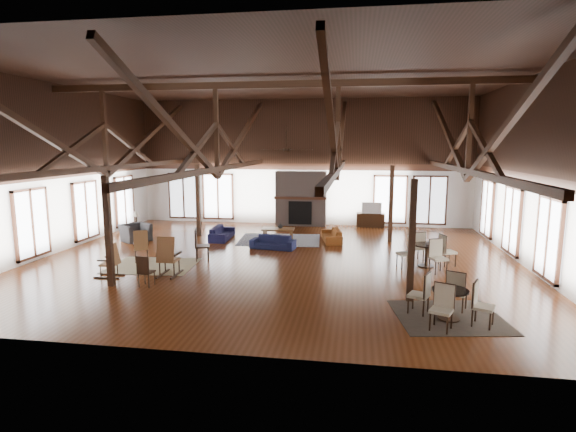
# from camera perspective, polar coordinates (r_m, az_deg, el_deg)

# --- Properties ---
(floor) EXTENTS (16.00, 16.00, 0.00)m
(floor) POSITION_cam_1_polar(r_m,az_deg,el_deg) (15.30, -1.48, -5.55)
(floor) COLOR #562912
(floor) RESTS_ON ground
(ceiling) EXTENTS (16.00, 14.00, 0.02)m
(ceiling) POSITION_cam_1_polar(r_m,az_deg,el_deg) (14.96, -1.58, 17.28)
(ceiling) COLOR black
(ceiling) RESTS_ON wall_back
(wall_back) EXTENTS (16.00, 0.02, 6.00)m
(wall_back) POSITION_cam_1_polar(r_m,az_deg,el_deg) (21.75, 1.78, 6.79)
(wall_back) COLOR white
(wall_back) RESTS_ON floor
(wall_front) EXTENTS (16.00, 0.02, 6.00)m
(wall_front) POSITION_cam_1_polar(r_m,az_deg,el_deg) (8.06, -10.43, 2.79)
(wall_front) COLOR white
(wall_front) RESTS_ON floor
(wall_left) EXTENTS (0.02, 14.00, 6.00)m
(wall_left) POSITION_cam_1_polar(r_m,az_deg,el_deg) (18.06, -27.49, 5.32)
(wall_left) COLOR white
(wall_left) RESTS_ON floor
(wall_right) EXTENTS (0.02, 14.00, 6.00)m
(wall_right) POSITION_cam_1_polar(r_m,az_deg,el_deg) (15.55, 29.01, 4.76)
(wall_right) COLOR white
(wall_right) RESTS_ON floor
(roof_truss) EXTENTS (15.60, 14.07, 3.14)m
(roof_truss) POSITION_cam_1_polar(r_m,az_deg,el_deg) (14.81, -1.54, 9.71)
(roof_truss) COLOR #32190D
(roof_truss) RESTS_ON wall_back
(post_grid) EXTENTS (8.16, 7.16, 3.05)m
(post_grid) POSITION_cam_1_polar(r_m,az_deg,el_deg) (14.99, -1.50, 0.10)
(post_grid) COLOR #32190D
(post_grid) RESTS_ON floor
(fireplace) EXTENTS (2.50, 0.69, 2.60)m
(fireplace) POSITION_cam_1_polar(r_m,az_deg,el_deg) (21.56, 1.65, 2.21)
(fireplace) COLOR #705D55
(fireplace) RESTS_ON floor
(ceiling_fan) EXTENTS (1.60, 1.60, 0.75)m
(ceiling_fan) POSITION_cam_1_polar(r_m,az_deg,el_deg) (13.74, -0.22, 8.53)
(ceiling_fan) COLOR black
(ceiling_fan) RESTS_ON roof_truss
(sofa_navy_front) EXTENTS (1.74, 0.88, 0.49)m
(sofa_navy_front) POSITION_cam_1_polar(r_m,az_deg,el_deg) (16.84, -1.93, -3.35)
(sofa_navy_front) COLOR #15183A
(sofa_navy_front) RESTS_ON floor
(sofa_navy_left) EXTENTS (1.80, 0.76, 0.52)m
(sofa_navy_left) POSITION_cam_1_polar(r_m,az_deg,el_deg) (18.71, -8.39, -2.13)
(sofa_navy_left) COLOR #141437
(sofa_navy_left) RESTS_ON floor
(sofa_orange) EXTENTS (1.79, 0.96, 0.50)m
(sofa_orange) POSITION_cam_1_polar(r_m,az_deg,el_deg) (18.19, 5.56, -2.44)
(sofa_orange) COLOR brown
(sofa_orange) RESTS_ON floor
(coffee_table) EXTENTS (1.32, 0.70, 0.50)m
(coffee_table) POSITION_cam_1_polar(r_m,az_deg,el_deg) (18.24, -1.26, -1.75)
(coffee_table) COLOR brown
(coffee_table) RESTS_ON floor
(vase) EXTENTS (0.22, 0.22, 0.21)m
(vase) POSITION_cam_1_polar(r_m,az_deg,el_deg) (18.23, -0.98, -1.24)
(vase) COLOR #B2B2B2
(vase) RESTS_ON coffee_table
(armchair) EXTENTS (1.37, 1.40, 0.69)m
(armchair) POSITION_cam_1_polar(r_m,az_deg,el_deg) (19.17, -18.78, -1.99)
(armchair) COLOR #313133
(armchair) RESTS_ON floor
(side_table_lamp) EXTENTS (0.45, 0.45, 1.16)m
(side_table_lamp) POSITION_cam_1_polar(r_m,az_deg,el_deg) (19.85, -18.68, -1.35)
(side_table_lamp) COLOR black
(side_table_lamp) RESTS_ON floor
(rocking_chair_a) EXTENTS (0.75, 0.91, 1.04)m
(rocking_chair_a) POSITION_cam_1_polar(r_m,az_deg,el_deg) (15.85, -18.16, -3.68)
(rocking_chair_a) COLOR #965F39
(rocking_chair_a) RESTS_ON floor
(rocking_chair_b) EXTENTS (0.54, 0.94, 1.21)m
(rocking_chair_b) POSITION_cam_1_polar(r_m,az_deg,el_deg) (13.75, -15.05, -5.10)
(rocking_chair_b) COLOR #965F39
(rocking_chair_b) RESTS_ON floor
(rocking_chair_c) EXTENTS (0.79, 0.46, 1.00)m
(rocking_chair_c) POSITION_cam_1_polar(r_m,az_deg,el_deg) (14.21, -21.49, -5.38)
(rocking_chair_c) COLOR #965F39
(rocking_chair_c) RESTS_ON floor
(side_chair_a) EXTENTS (0.57, 0.57, 1.09)m
(side_chair_a) POSITION_cam_1_polar(r_m,az_deg,el_deg) (15.30, -11.23, -3.30)
(side_chair_a) COLOR black
(side_chair_a) RESTS_ON floor
(side_chair_b) EXTENTS (0.40, 0.40, 0.88)m
(side_chair_b) POSITION_cam_1_polar(r_m,az_deg,el_deg) (12.92, -17.76, -6.41)
(side_chair_b) COLOR black
(side_chair_b) RESTS_ON floor
(cafe_table_near) EXTENTS (1.86, 1.86, 0.97)m
(cafe_table_near) POSITION_cam_1_polar(r_m,az_deg,el_deg) (10.73, 19.86, -9.84)
(cafe_table_near) COLOR black
(cafe_table_near) RESTS_ON floor
(cafe_table_far) EXTENTS (1.97, 1.97, 1.01)m
(cafe_table_far) POSITION_cam_1_polar(r_m,az_deg,el_deg) (14.98, 17.20, -4.29)
(cafe_table_far) COLOR black
(cafe_table_far) RESTS_ON floor
(cup_near) EXTENTS (0.17, 0.17, 0.11)m
(cup_near) POSITION_cam_1_polar(r_m,az_deg,el_deg) (10.56, 20.05, -8.65)
(cup_near) COLOR #B2B2B2
(cup_near) RESTS_ON cafe_table_near
(cup_far) EXTENTS (0.16, 0.16, 0.09)m
(cup_far) POSITION_cam_1_polar(r_m,az_deg,el_deg) (14.87, 17.30, -3.32)
(cup_far) COLOR #B2B2B2
(cup_far) RESTS_ON cafe_table_far
(tv_console) EXTENTS (1.30, 0.49, 0.65)m
(tv_console) POSITION_cam_1_polar(r_m,az_deg,el_deg) (21.62, 10.42, -0.50)
(tv_console) COLOR black
(tv_console) RESTS_ON floor
(television) EXTENTS (0.92, 0.16, 0.53)m
(television) POSITION_cam_1_polar(r_m,az_deg,el_deg) (21.53, 10.59, 1.04)
(television) COLOR #B2B2B2
(television) RESTS_ON tv_console
(rug_tan) EXTENTS (2.80, 2.27, 0.01)m
(rug_tan) POSITION_cam_1_polar(r_m,az_deg,el_deg) (15.17, -16.80, -6.05)
(rug_tan) COLOR tan
(rug_tan) RESTS_ON floor
(rug_navy) EXTENTS (3.43, 2.68, 0.01)m
(rug_navy) POSITION_cam_1_polar(r_m,az_deg,el_deg) (18.39, -1.06, -3.04)
(rug_navy) COLOR #192547
(rug_navy) RESTS_ON floor
(rug_dark) EXTENTS (2.64, 2.46, 0.01)m
(rug_dark) POSITION_cam_1_polar(r_m,az_deg,el_deg) (11.03, 19.74, -11.94)
(rug_dark) COLOR #2A241C
(rug_dark) RESTS_ON floor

